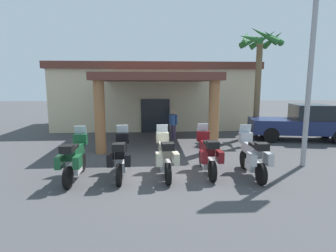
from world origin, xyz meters
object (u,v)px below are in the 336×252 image
at_px(motel_building, 154,95).
at_px(roadside_sign, 313,36).
at_px(motorcycle_maroon, 207,154).
at_px(pickup_truck_navy, 302,123).
at_px(motorcycle_silver, 253,156).
at_px(motorcycle_green, 75,158).
at_px(motorcycle_black, 121,156).
at_px(motorcycle_cream, 165,156).
at_px(pedestrian, 173,123).
at_px(palm_tree_near_portico, 259,54).

relative_size(motel_building, roadside_sign, 1.95).
bearing_deg(motorcycle_maroon, pickup_truck_navy, -51.67).
bearing_deg(motorcycle_silver, motorcycle_maroon, 77.50).
distance_m(motorcycle_green, motorcycle_maroon, 4.34).
relative_size(motorcycle_black, motorcycle_cream, 1.00).
bearing_deg(pedestrian, motorcycle_cream, -148.62).
height_order(motel_building, pedestrian, motel_building).
bearing_deg(motorcycle_black, motorcycle_cream, -91.47).
relative_size(palm_tree_near_portico, roadside_sign, 0.89).
height_order(motorcycle_black, pedestrian, pedestrian).
bearing_deg(pedestrian, motorcycle_green, -172.55).
relative_size(motorcycle_green, motorcycle_silver, 1.00).
relative_size(motel_building, palm_tree_near_portico, 2.20).
height_order(motorcycle_green, motorcycle_maroon, same).
distance_m(motorcycle_cream, roadside_sign, 6.61).
xyz_separation_m(motorcycle_black, motorcycle_silver, (4.32, -0.14, 0.00)).
height_order(motorcycle_green, pickup_truck_navy, pickup_truck_navy).
distance_m(motorcycle_green, roadside_sign, 9.08).
distance_m(motorcycle_black, palm_tree_near_portico, 10.56).
distance_m(motorcycle_cream, motorcycle_silver, 2.89).
xyz_separation_m(motorcycle_maroon, pickup_truck_navy, (6.19, 5.16, 0.24)).
xyz_separation_m(motorcycle_green, motorcycle_cream, (2.88, 0.18, 0.00)).
height_order(motorcycle_maroon, roadside_sign, roadside_sign).
distance_m(motorcycle_black, motorcycle_silver, 4.33).
bearing_deg(palm_tree_near_portico, pickup_truck_navy, -35.03).
distance_m(motel_building, pickup_truck_navy, 9.84).
xyz_separation_m(motorcycle_black, motorcycle_maroon, (2.88, 0.18, 0.00)).
xyz_separation_m(motel_building, motorcycle_black, (-1.10, -10.95, -1.55)).
xyz_separation_m(motorcycle_black, motorcycle_cream, (1.44, 0.02, 0.00)).
bearing_deg(motel_building, motorcycle_black, -96.74).
bearing_deg(motorcycle_maroon, roadside_sign, -80.85).
bearing_deg(motorcycle_cream, motorcycle_maroon, -88.11).
xyz_separation_m(motel_building, motorcycle_maroon, (1.79, -10.77, -1.55)).
bearing_deg(motorcycle_green, motel_building, -13.59).
bearing_deg(motorcycle_cream, pedestrian, -11.30).
distance_m(motel_building, pedestrian, 5.34).
bearing_deg(pickup_truck_navy, motorcycle_green, -142.64).
bearing_deg(pickup_truck_navy, roadside_sign, -108.92).
bearing_deg(motel_building, pedestrian, -79.65).
xyz_separation_m(motorcycle_cream, motorcycle_maroon, (1.44, 0.17, 0.00)).
distance_m(motorcycle_cream, palm_tree_near_portico, 9.65).
distance_m(motorcycle_green, motorcycle_cream, 2.89).
bearing_deg(motorcycle_silver, motorcycle_cream, 87.10).
xyz_separation_m(pickup_truck_navy, roadside_sign, (-2.44, -4.45, 3.75)).
relative_size(motorcycle_green, motorcycle_black, 1.00).
bearing_deg(roadside_sign, motorcycle_maroon, -169.40).
bearing_deg(motorcycle_silver, motorcycle_black, 88.37).
bearing_deg(pedestrian, palm_tree_near_portico, -41.93).
distance_m(pedestrian, roadside_sign, 7.71).
bearing_deg(pedestrian, motel_building, 49.34).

